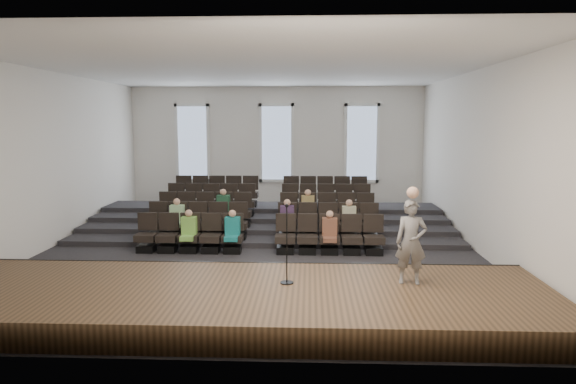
# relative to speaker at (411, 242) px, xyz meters

# --- Properties ---
(ground) EXTENTS (14.00, 14.00, 0.00)m
(ground) POSITION_rel_speaker_xyz_m (-3.31, 4.66, -1.31)
(ground) COLOR black
(ground) RESTS_ON ground
(ceiling) EXTENTS (12.00, 14.00, 0.02)m
(ceiling) POSITION_rel_speaker_xyz_m (-3.31, 4.66, 3.70)
(ceiling) COLOR white
(ceiling) RESTS_ON ground
(wall_back) EXTENTS (12.00, 0.04, 5.00)m
(wall_back) POSITION_rel_speaker_xyz_m (-3.31, 11.68, 1.19)
(wall_back) COLOR white
(wall_back) RESTS_ON ground
(wall_front) EXTENTS (12.00, 0.04, 5.00)m
(wall_front) POSITION_rel_speaker_xyz_m (-3.31, -2.36, 1.19)
(wall_front) COLOR white
(wall_front) RESTS_ON ground
(wall_left) EXTENTS (0.04, 14.00, 5.00)m
(wall_left) POSITION_rel_speaker_xyz_m (-9.33, 4.66, 1.19)
(wall_left) COLOR white
(wall_left) RESTS_ON ground
(wall_right) EXTENTS (0.04, 14.00, 5.00)m
(wall_right) POSITION_rel_speaker_xyz_m (2.71, 4.66, 1.19)
(wall_right) COLOR white
(wall_right) RESTS_ON ground
(stage) EXTENTS (11.80, 3.60, 0.50)m
(stage) POSITION_rel_speaker_xyz_m (-3.31, -0.44, -1.06)
(stage) COLOR #523923
(stage) RESTS_ON ground
(stage_lip) EXTENTS (11.80, 0.06, 0.52)m
(stage_lip) POSITION_rel_speaker_xyz_m (-3.31, 1.33, -1.06)
(stage_lip) COLOR black
(stage_lip) RESTS_ON ground
(risers) EXTENTS (11.80, 4.80, 0.60)m
(risers) POSITION_rel_speaker_xyz_m (-3.31, 7.83, -1.11)
(risers) COLOR black
(risers) RESTS_ON ground
(seating_rows) EXTENTS (6.80, 4.70, 1.67)m
(seating_rows) POSITION_rel_speaker_xyz_m (-3.31, 6.20, -0.62)
(seating_rows) COLOR black
(seating_rows) RESTS_ON ground
(windows) EXTENTS (8.44, 0.10, 3.24)m
(windows) POSITION_rel_speaker_xyz_m (-3.31, 11.61, 1.39)
(windows) COLOR white
(windows) RESTS_ON wall_back
(audience) EXTENTS (5.45, 2.64, 1.10)m
(audience) POSITION_rel_speaker_xyz_m (-3.31, 4.98, -0.49)
(audience) COLOR #74B347
(audience) RESTS_ON seating_rows
(speaker) EXTENTS (0.62, 0.44, 1.61)m
(speaker) POSITION_rel_speaker_xyz_m (0.00, 0.00, 0.00)
(speaker) COLOR slate
(speaker) RESTS_ON stage
(mic_stand) EXTENTS (0.26, 0.26, 1.54)m
(mic_stand) POSITION_rel_speaker_xyz_m (-2.36, -0.10, -0.35)
(mic_stand) COLOR black
(mic_stand) RESTS_ON stage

